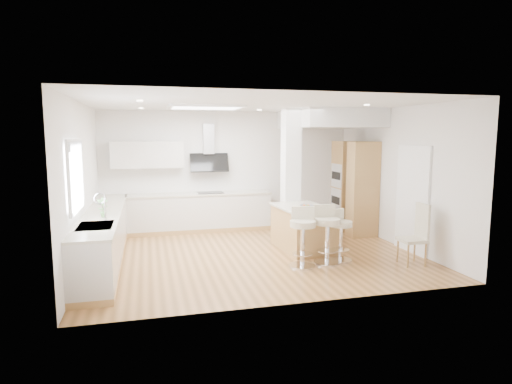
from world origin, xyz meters
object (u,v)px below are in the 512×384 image
object	(u,v)px
peninsula	(303,228)
bar_stool_a	(303,234)
bar_stool_c	(340,232)
dining_chair	(417,232)
bar_stool_b	(327,231)

from	to	relation	value
peninsula	bar_stool_a	bearing A→B (deg)	-115.35
bar_stool_a	bar_stool_c	distance (m)	0.79
peninsula	dining_chair	bearing A→B (deg)	-46.70
peninsula	bar_stool_c	world-z (taller)	bar_stool_c
peninsula	dining_chair	world-z (taller)	dining_chair
peninsula	bar_stool_a	size ratio (longest dim) A/B	1.44
bar_stool_b	dining_chair	distance (m)	1.56
bar_stool_c	dining_chair	distance (m)	1.32
bar_stool_a	peninsula	bearing A→B (deg)	89.66
dining_chair	bar_stool_b	bearing A→B (deg)	166.17
bar_stool_a	dining_chair	xyz separation A→B (m)	(1.98, -0.37, -0.00)
bar_stool_c	dining_chair	world-z (taller)	dining_chair
peninsula	dining_chair	xyz separation A→B (m)	(1.58, -1.42, 0.14)
bar_stool_b	bar_stool_c	xyz separation A→B (m)	(0.29, 0.09, -0.06)
peninsula	bar_stool_c	bearing A→B (deg)	-72.44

